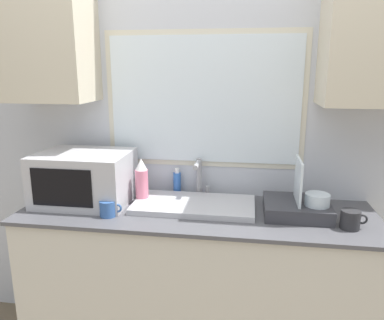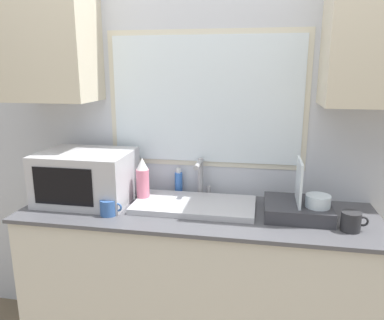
{
  "view_description": "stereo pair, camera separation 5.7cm",
  "coord_description": "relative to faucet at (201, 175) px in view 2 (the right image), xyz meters",
  "views": [
    {
      "loc": [
        0.26,
        -1.55,
        1.63
      ],
      "look_at": [
        -0.02,
        0.25,
        1.18
      ],
      "focal_mm": 35.0,
      "sensor_mm": 36.0,
      "label": 1
    },
    {
      "loc": [
        0.31,
        -1.54,
        1.63
      ],
      "look_at": [
        -0.02,
        0.25,
        1.18
      ],
      "focal_mm": 35.0,
      "sensor_mm": 36.0,
      "label": 2
    }
  ],
  "objects": [
    {
      "name": "countertop",
      "position": [
        0.02,
        -0.22,
        -0.58
      ],
      "size": [
        1.86,
        0.6,
        0.9
      ],
      "color": "beige",
      "rests_on": "ground_plane"
    },
    {
      "name": "wall_back",
      "position": [
        0.02,
        0.06,
        0.37
      ],
      "size": [
        6.0,
        0.38,
        2.6
      ],
      "color": "silver",
      "rests_on": "ground_plane"
    },
    {
      "name": "sink_basin",
      "position": [
        -0.0,
        -0.17,
        -0.12
      ],
      "size": [
        0.64,
        0.34,
        0.03
      ],
      "color": "#B2B2B7",
      "rests_on": "countertop"
    },
    {
      "name": "faucet",
      "position": [
        0.0,
        0.0,
        0.0
      ],
      "size": [
        0.08,
        0.17,
        0.22
      ],
      "color": "#99999E",
      "rests_on": "countertop"
    },
    {
      "name": "microwave",
      "position": [
        -0.62,
        -0.18,
        0.01
      ],
      "size": [
        0.5,
        0.39,
        0.28
      ],
      "color": "#B2B2B7",
      "rests_on": "countertop"
    },
    {
      "name": "dish_rack",
      "position": [
        0.54,
        -0.2,
        -0.08
      ],
      "size": [
        0.33,
        0.3,
        0.29
      ],
      "color": "#333338",
      "rests_on": "countertop"
    },
    {
      "name": "spray_bottle",
      "position": [
        -0.3,
        -0.14,
        -0.01
      ],
      "size": [
        0.07,
        0.07,
        0.25
      ],
      "color": "#D8728C",
      "rests_on": "countertop"
    },
    {
      "name": "soap_bottle",
      "position": [
        -0.14,
        0.03,
        -0.06
      ],
      "size": [
        0.05,
        0.05,
        0.16
      ],
      "color": "blue",
      "rests_on": "countertop"
    },
    {
      "name": "mug_near_sink",
      "position": [
        -0.41,
        -0.36,
        -0.09
      ],
      "size": [
        0.11,
        0.08,
        0.08
      ],
      "color": "#335999",
      "rests_on": "countertop"
    },
    {
      "name": "mug_by_rack",
      "position": [
        0.76,
        -0.33,
        -0.09
      ],
      "size": [
        0.12,
        0.09,
        0.09
      ],
      "color": "#262628",
      "rests_on": "countertop"
    }
  ]
}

